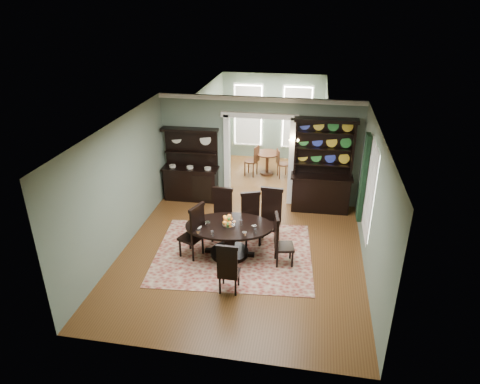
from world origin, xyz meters
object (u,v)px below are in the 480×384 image
object	(u,v)px
parlor_table	(267,160)
dining_table	(229,234)
welsh_dresser	(322,178)
sideboard	(191,175)

from	to	relation	value
parlor_table	dining_table	bearing A→B (deg)	-93.20
welsh_dresser	parlor_table	xyz separation A→B (m)	(-1.73, 2.24, -0.45)
welsh_dresser	dining_table	bearing A→B (deg)	-128.36
dining_table	sideboard	world-z (taller)	sideboard
dining_table	welsh_dresser	bearing A→B (deg)	45.78
sideboard	parlor_table	size ratio (longest dim) A/B	2.63
dining_table	sideboard	size ratio (longest dim) A/B	1.01
sideboard	parlor_table	xyz separation A→B (m)	(1.93, 2.21, -0.25)
welsh_dresser	parlor_table	size ratio (longest dim) A/B	3.21
dining_table	sideboard	bearing A→B (deg)	113.73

